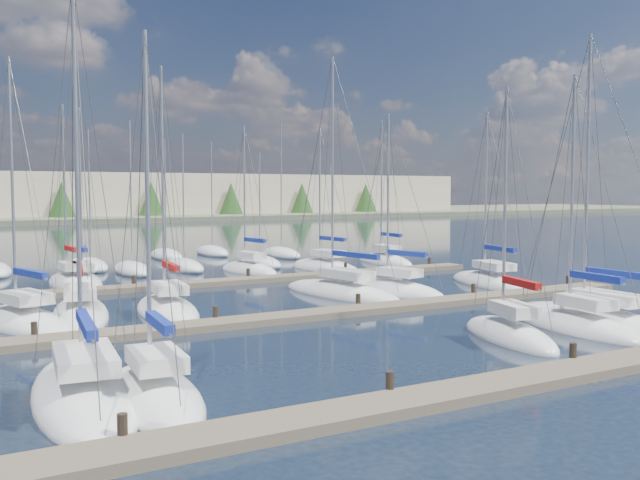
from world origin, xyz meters
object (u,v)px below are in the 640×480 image
sailboat_o (83,283)px  sailboat_d (509,335)px  sailboat_m (490,282)px  sailboat_l (395,291)px  sailboat_c (155,395)px  sailboat_k (341,292)px  sailboat_r (385,261)px  sailboat_e (579,326)px  sailboat_f (598,321)px  sailboat_q (325,267)px  sailboat_b (84,394)px  sailboat_i (80,313)px  sailboat_j (167,310)px  sailboat_n (69,283)px  sailboat_p (249,270)px  sailboat_h (22,322)px

sailboat_o → sailboat_d: sailboat_o is taller
sailboat_o → sailboat_m: size_ratio=1.01×
sailboat_l → sailboat_c: bearing=-155.0°
sailboat_k → sailboat_r: (13.28, 14.27, 0.01)m
sailboat_c → sailboat_e: (19.72, 1.01, 0.01)m
sailboat_d → sailboat_r: bearing=79.4°
sailboat_f → sailboat_q: (0.71, 26.42, -0.00)m
sailboat_c → sailboat_b: bearing=150.8°
sailboat_i → sailboat_j: size_ratio=1.14×
sailboat_l → sailboat_m: bearing=-11.8°
sailboat_f → sailboat_b: bearing=-177.6°
sailboat_r → sailboat_o: sailboat_r is taller
sailboat_j → sailboat_m: 21.97m
sailboat_j → sailboat_m: size_ratio=1.09×
sailboat_n → sailboat_l: size_ratio=1.08×
sailboat_r → sailboat_f: (-7.80, -28.21, -0.01)m
sailboat_p → sailboat_b: size_ratio=0.90×
sailboat_h → sailboat_r: (31.12, 14.87, 0.01)m
sailboat_f → sailboat_e: (-1.85, -0.46, 0.01)m
sailboat_i → sailboat_b: 14.74m
sailboat_h → sailboat_f: sailboat_f is taller
sailboat_l → sailboat_f: bearing=-91.9°
sailboat_h → sailboat_b: (-0.03, -13.58, -0.01)m
sailboat_i → sailboat_m: sailboat_i is taller
sailboat_c → sailboat_j: bearing=76.0°
sailboat_h → sailboat_l: 21.09m
sailboat_r → sailboat_l: 18.24m
sailboat_q → sailboat_n: bearing=174.2°
sailboat_h → sailboat_k: bearing=-14.1°
sailboat_k → sailboat_f: bearing=-77.5°
sailboat_m → sailboat_b: sailboat_b is taller
sailboat_r → sailboat_h: bearing=-150.6°
sailboat_h → sailboat_c: sailboat_h is taller
sailboat_i → sailboat_m: bearing=8.1°
sailboat_h → sailboat_b: size_ratio=0.99×
sailboat_o → sailboat_q: size_ratio=1.04×
sailboat_k → sailboat_l: 3.39m
sailboat_o → sailboat_q: 18.64m
sailboat_n → sailboat_e: bearing=-60.6°
sailboat_i → sailboat_k: bearing=9.8°
sailboat_e → sailboat_n: bearing=128.7°
sailboat_f → sailboat_e: size_ratio=1.17×
sailboat_j → sailboat_b: sailboat_j is taller
sailboat_r → sailboat_m: (-2.26, -15.25, -0.02)m
sailboat_m → sailboat_b: bearing=-143.3°
sailboat_j → sailboat_d: bearing=-45.9°
sailboat_h → sailboat_r: 34.49m
sailboat_o → sailboat_j: sailboat_j is taller
sailboat_o → sailboat_m: sailboat_o is taller
sailboat_p → sailboat_q: 6.11m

